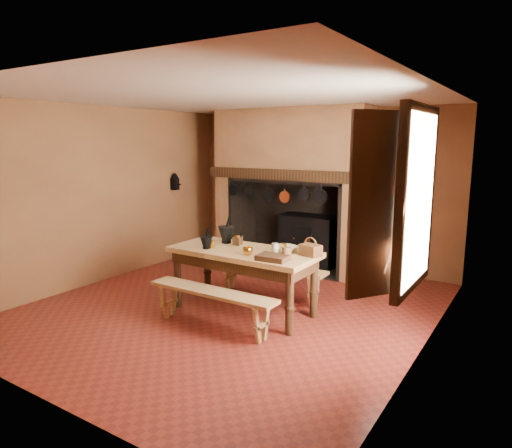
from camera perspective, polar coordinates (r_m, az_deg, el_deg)
The scene contains 28 objects.
floor at distance 6.37m, azimuth -2.99°, elevation -10.33°, with size 5.50×5.50×0.00m, color maroon.
ceiling at distance 5.99m, azimuth -3.25°, elevation 15.61°, with size 5.50×5.50×0.00m, color silver.
back_wall at distance 8.39m, azimuth 7.95°, elevation 4.44°, with size 5.00×0.02×2.80m, color #8E6038.
wall_left at distance 7.75m, azimuth -18.33°, elevation 3.53°, with size 0.02×5.50×2.80m, color #8E6038.
wall_right at distance 5.01m, azimuth 20.78°, elevation -0.08°, with size 0.02×5.50×2.80m, color #8E6038.
wall_front at distance 4.15m, azimuth -25.89°, elevation -2.49°, with size 5.00×0.02×2.80m, color #8E6038.
chimney_breast at distance 8.10m, azimuth 4.77°, elevation 7.22°, with size 2.95×0.96×2.80m.
iron_range at distance 8.28m, azimuth 6.65°, elevation -2.03°, with size 1.12×0.55×1.60m.
hearth_pans at distance 8.66m, azimuth -0.08°, elevation -4.06°, with size 0.51×0.62×0.20m.
hanging_pans at distance 7.72m, azimuth 2.71°, elevation 3.72°, with size 1.92×0.29×0.27m.
onion_string at distance 7.14m, azimuth 11.99°, elevation 2.72°, with size 0.12×0.10×0.46m, color #B26721, non-canonical shape.
herb_bunch at distance 7.07m, azimuth 13.37°, elevation 3.01°, with size 0.20×0.20×0.35m, color brown.
window at distance 4.61m, azimuth 18.14°, elevation 3.01°, with size 0.39×1.75×1.76m.
wall_coffee_mill at distance 8.73m, azimuth -10.11°, elevation 5.37°, with size 0.23×0.16×0.31m.
work_table at distance 6.00m, azimuth -1.59°, elevation -4.47°, with size 1.96×0.87×0.85m.
bench_front at distance 5.58m, azimuth -5.53°, elevation -9.42°, with size 1.73×0.30×0.49m.
bench_back at distance 6.64m, azimuth 1.71°, elevation -6.13°, with size 1.74×0.30×0.49m.
mortar_large at distance 6.34m, azimuth -3.72°, elevation -1.22°, with size 0.23×0.23×0.39m.
mortar_small at distance 6.03m, azimuth -6.24°, elevation -2.23°, with size 0.16×0.16×0.28m.
coffee_grinder at distance 6.23m, azimuth -2.32°, elevation -2.05°, with size 0.15×0.12×0.17m.
brass_mug_a at distance 6.08m, azimuth -5.56°, elevation -2.56°, with size 0.08×0.08×0.09m, color gold.
brass_mug_b at distance 5.93m, azimuth 3.52°, elevation -2.90°, with size 0.07×0.07×0.08m, color gold.
mixing_bowl at distance 5.86m, azimuth 3.67°, elevation -3.12°, with size 0.30×0.30×0.07m, color beige.
stoneware_crock at distance 5.51m, azimuth 3.81°, elevation -3.62°, with size 0.11×0.11×0.14m, color #51301E.
glass_jar at distance 5.72m, azimuth 2.36°, elevation -3.11°, with size 0.08×0.08×0.14m, color beige.
wicker_basket at distance 5.68m, azimuth 6.82°, elevation -3.19°, with size 0.28×0.23×0.24m.
wooden_tray at distance 5.44m, azimuth 2.14°, elevation -4.22°, with size 0.37×0.26×0.06m, color #321D10.
brass_cup at distance 5.67m, azimuth -1.04°, elevation -3.42°, with size 0.13×0.13×0.10m, color gold.
Camera 1 is at (3.49, -4.84, 2.25)m, focal length 32.00 mm.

